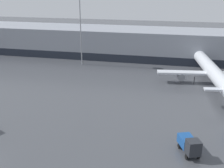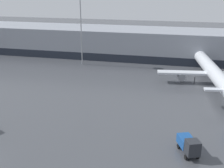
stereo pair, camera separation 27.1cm
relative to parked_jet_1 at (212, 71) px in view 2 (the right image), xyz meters
name	(u,v)px [view 2 (the right image)]	position (x,y,z in m)	size (l,w,h in m)	color
terminal_building	(100,42)	(-33.53, 21.56, 1.40)	(160.00, 30.00, 9.00)	gray
parked_jet_1	(212,71)	(0.00, 0.00, 0.00)	(25.56, 39.29, 9.02)	silver
service_truck_1	(189,145)	(-5.85, -31.67, -1.60)	(3.28, 4.74, 2.74)	#19478C
apron_light_mast_1	(80,8)	(-35.45, 9.06, 13.06)	(1.80, 1.80, 20.83)	gray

